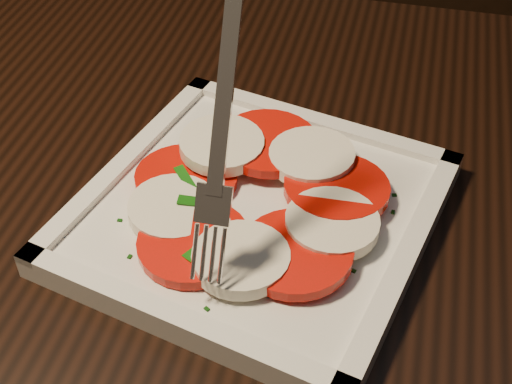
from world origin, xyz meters
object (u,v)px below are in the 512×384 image
plate (256,215)px  table (271,343)px  chair (365,51)px  fork (228,107)px

plate → table: bearing=-62.7°
table → chair: size_ratio=1.35×
table → chair: (0.05, 0.65, -0.12)m
plate → fork: (-0.01, -0.03, 0.11)m
chair → fork: size_ratio=5.38×
table → fork: fork is taller
plate → chair: bearing=83.4°
fork → plate: bearing=69.2°
plate → fork: fork is taller
chair → fork: fork is taller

